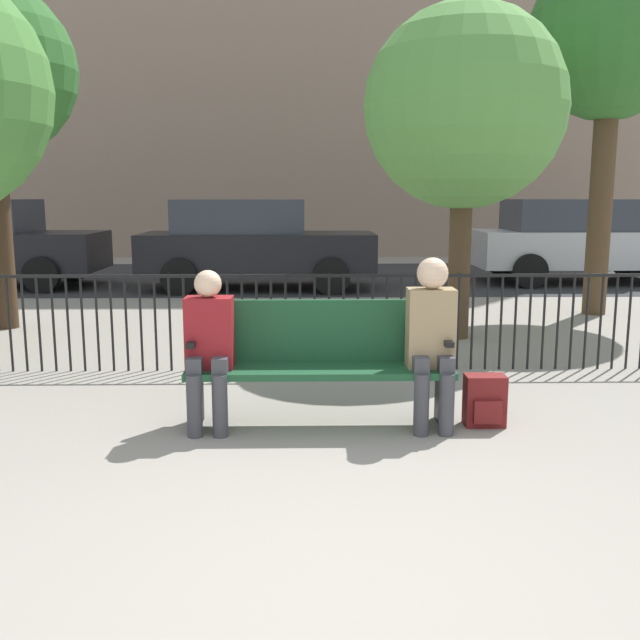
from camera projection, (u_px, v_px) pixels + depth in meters
The scene contains 11 objects.
ground_plane at pixel (330, 592), 3.08m from camera, with size 80.00×80.00×0.00m, color gray.
park_bench at pixel (320, 358), 5.29m from camera, with size 1.95×0.45×0.92m.
seated_person_0 at pixel (209, 342), 5.12m from camera, with size 0.34×0.39×1.17m.
seated_person_1 at pixel (432, 333), 5.14m from camera, with size 0.34×0.39×1.25m.
backpack at pixel (485, 401), 5.27m from camera, with size 0.30×0.22×0.38m.
fence_railing at pixel (315, 314), 6.90m from camera, with size 9.01×0.03×0.95m.
tree_0 at pixel (612, 40), 9.66m from camera, with size 2.27×2.27×4.97m.
tree_2 at pixel (465, 109), 8.13m from camera, with size 2.32×2.32×3.85m.
street_surface at pixel (311, 277), 14.89m from camera, with size 24.00×6.00×0.01m.
parked_car_0 at pixel (253, 243), 12.96m from camera, with size 4.20×1.94×1.62m.
parked_car_1 at pixel (579, 240), 13.88m from camera, with size 4.20×1.94×1.62m.
Camera 1 is at (-0.10, -2.83, 1.69)m, focal length 40.00 mm.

